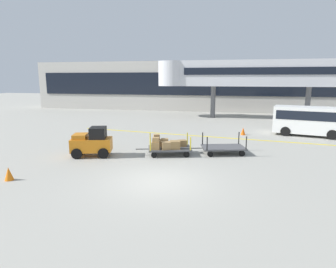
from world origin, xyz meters
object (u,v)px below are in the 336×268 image
(safety_cone_near, at_px, (9,174))
(safety_cone_far, at_px, (243,131))
(baggage_cart_lead, at_px, (168,145))
(baggage_tug, at_px, (92,142))
(baggage_cart_middle, at_px, (223,148))
(shuttle_van, at_px, (309,119))

(safety_cone_near, height_order, safety_cone_far, same)
(safety_cone_near, distance_m, safety_cone_far, 15.49)
(baggage_cart_lead, bearing_deg, baggage_tug, -163.69)
(baggage_cart_lead, xyz_separation_m, safety_cone_far, (4.24, 6.71, -0.25))
(baggage_tug, bearing_deg, baggage_cart_middle, 16.41)
(baggage_cart_middle, xyz_separation_m, shuttle_van, (5.90, 6.62, 0.89))
(baggage_cart_middle, height_order, safety_cone_far, baggage_cart_middle)
(baggage_tug, distance_m, baggage_cart_middle, 7.17)
(shuttle_van, distance_m, safety_cone_far, 4.80)
(baggage_tug, distance_m, shuttle_van, 15.42)
(safety_cone_far, bearing_deg, baggage_cart_middle, -102.21)
(baggage_tug, xyz_separation_m, shuttle_van, (12.76, 8.64, 0.48))
(baggage_cart_middle, bearing_deg, shuttle_van, 48.29)
(baggage_cart_middle, distance_m, safety_cone_near, 10.52)
(baggage_tug, distance_m, safety_cone_far, 11.31)
(baggage_cart_lead, xyz_separation_m, safety_cone_near, (-5.52, -5.32, -0.25))
(baggage_cart_lead, xyz_separation_m, shuttle_van, (8.87, 7.50, 0.71))
(baggage_cart_middle, xyz_separation_m, safety_cone_near, (-8.49, -6.21, -0.07))
(baggage_tug, xyz_separation_m, baggage_cart_lead, (3.89, 1.14, -0.22))
(baggage_tug, xyz_separation_m, baggage_cart_middle, (6.87, 2.02, -0.41))
(safety_cone_far, bearing_deg, baggage_cart_lead, -122.25)
(shuttle_van, distance_m, safety_cone_near, 19.30)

